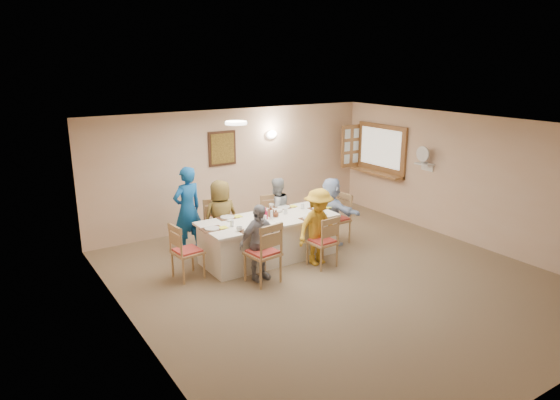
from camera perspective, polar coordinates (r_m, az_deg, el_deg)
ground at (r=8.34m, az=6.46°, el=-8.95°), size 7.00×7.00×0.00m
room_walls at (r=7.84m, az=6.80°, el=1.17°), size 7.00×7.00×7.00m
wall_picture at (r=10.50m, az=-6.61°, el=5.89°), size 0.62×0.05×0.72m
wall_sconce at (r=11.03m, az=-0.96°, el=7.50°), size 0.26×0.09×0.18m
ceiling_light at (r=8.35m, az=-5.05°, el=8.78°), size 0.36×0.36×0.05m
serving_hatch at (r=11.70m, az=11.51°, el=5.67°), size 0.06×1.50×1.15m
hatch_sill at (r=11.71m, az=10.95°, el=3.10°), size 0.30×1.50×0.05m
shutter_door at (r=12.07m, az=8.10°, el=6.13°), size 0.55×0.04×1.00m
fan_shelf at (r=10.75m, az=16.18°, el=3.97°), size 0.22×0.36×0.03m
desk_fan at (r=10.70m, az=16.13°, el=4.74°), size 0.30×0.30×0.28m
dining_table at (r=8.98m, az=-1.32°, el=-4.41°), size 2.47×1.04×0.76m
chair_back_left at (r=9.34m, az=-7.05°, el=-3.00°), size 0.52×0.52×0.99m
chair_back_right at (r=9.91m, az=-0.79°, el=-2.08°), size 0.48×0.48×0.89m
chair_front_left at (r=8.01m, az=-1.99°, el=-5.94°), size 0.56×0.56×1.03m
chair_front_right at (r=8.66m, az=4.86°, el=-4.66°), size 0.47×0.47×0.92m
chair_left_end at (r=8.30m, az=-10.53°, el=-5.70°), size 0.50×0.50×0.95m
chair_right_end at (r=9.80m, az=6.42°, el=-2.11°), size 0.49×0.49×0.97m
diner_back_left at (r=9.18m, az=-6.76°, el=-1.99°), size 0.69×0.45×1.39m
diner_back_right at (r=9.75m, az=-0.42°, el=-1.16°), size 0.72×0.61×1.28m
diner_front_left at (r=8.06m, az=-2.44°, el=-4.87°), size 0.82×0.49×1.27m
diner_front_right at (r=8.68m, az=4.41°, el=-3.09°), size 0.97×0.67×1.36m
diner_right_end at (r=9.67m, az=5.85°, el=-1.27°), size 1.32×0.69×1.32m
caregiver at (r=9.38m, az=-10.52°, el=-1.06°), size 0.74×0.61×1.61m
placemat_fl at (r=8.23m, az=-3.37°, el=-3.51°), size 0.37×0.28×0.01m
plate_fl at (r=8.23m, az=-3.37°, el=-3.44°), size 0.22×0.22×0.01m
napkin_fl at (r=8.27m, az=-2.12°, el=-3.34°), size 0.15×0.15×0.01m
placemat_fr at (r=8.85m, az=3.40°, el=-2.13°), size 0.33×0.25×0.01m
plate_fr at (r=8.84m, az=3.41°, el=-2.07°), size 0.24×0.24×0.02m
napkin_fr at (r=8.91m, az=4.53°, el=-1.97°), size 0.13×0.13×0.01m
placemat_bl at (r=8.93m, az=-6.04°, el=-2.01°), size 0.36×0.26×0.01m
plate_bl at (r=8.93m, az=-6.04°, el=-1.95°), size 0.25×0.25×0.02m
napkin_bl at (r=8.97m, az=-4.87°, el=-1.87°), size 0.14×0.14×0.01m
placemat_br at (r=9.51m, az=0.42°, el=-0.84°), size 0.37×0.28×0.01m
plate_br at (r=9.50m, az=0.42°, el=-0.78°), size 0.24×0.24×0.02m
napkin_br at (r=9.56m, az=1.48°, el=-0.70°), size 0.13×0.13×0.01m
placemat_le at (r=8.37m, az=-7.78°, el=-3.30°), size 0.37×0.27×0.01m
plate_le at (r=8.36m, az=-7.78°, el=-3.24°), size 0.25×0.25×0.02m
napkin_le at (r=8.40m, az=-6.53°, el=-3.14°), size 0.14×0.14×0.01m
placemat_re at (r=9.47m, az=4.45°, el=-0.96°), size 0.36×0.27×0.01m
plate_re at (r=9.46m, az=4.45°, el=-0.90°), size 0.25×0.25×0.02m
napkin_re at (r=9.53m, az=5.49°, el=-0.82°), size 0.14×0.14×0.01m
teacup_a at (r=8.21m, az=-4.66°, el=-3.31°), size 0.16×0.16×0.08m
teacup_b at (r=9.50m, az=-1.04°, el=-0.63°), size 0.13×0.13×0.08m
bowl_a at (r=8.53m, az=-2.02°, el=-2.62°), size 0.29×0.29×0.05m
bowl_b at (r=9.22m, az=-0.21°, el=-1.20°), size 0.28×0.28×0.05m
condiment_ketchup at (r=8.79m, az=-1.65°, el=-1.55°), size 0.09×0.09×0.21m
condiment_brown at (r=8.92m, az=-1.06°, el=-1.28°), size 0.11×0.11×0.21m
condiment_malt at (r=8.91m, az=-0.47°, el=-1.53°), size 0.13×0.13×0.14m
drinking_glass at (r=8.81m, az=-2.34°, el=-1.83°), size 0.07×0.07×0.11m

